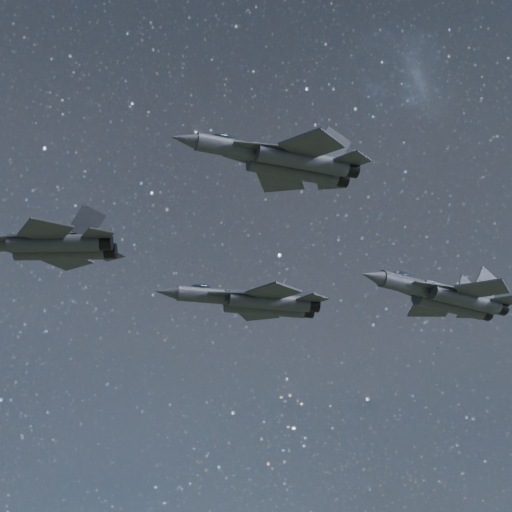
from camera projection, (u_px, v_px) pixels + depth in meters
name	position (u px, v px, depth m)	size (l,w,h in m)	color
jet_lead	(42.00, 245.00, 72.56)	(16.30, 10.88, 4.13)	#2E313A
jet_left	(254.00, 301.00, 89.04)	(17.90, 12.63, 4.53)	#2E313A
jet_right	(283.00, 160.00, 67.76)	(16.03, 11.33, 4.06)	#2E313A
jet_slot	(446.00, 296.00, 89.72)	(19.78, 13.43, 4.97)	#2E313A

